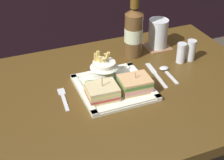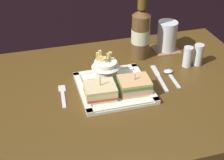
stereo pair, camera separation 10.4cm
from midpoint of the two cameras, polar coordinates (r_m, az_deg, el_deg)
dining_table at (r=1.24m, az=2.09°, el=-7.54°), size 1.12×0.73×0.73m
square_plate at (r=1.15m, az=2.93°, el=-1.39°), size 0.24×0.24×0.02m
sandwich_half_left at (r=1.09m, az=0.74°, el=-1.95°), size 0.10×0.09×0.08m
sandwich_half_right at (r=1.12m, az=6.45°, el=-0.96°), size 0.11×0.09×0.07m
fries_cup at (r=1.16m, az=1.28°, el=2.09°), size 0.10×0.10×0.11m
beer_bottle at (r=1.31m, az=7.15°, el=7.96°), size 0.07×0.07×0.27m
drink_coaster at (r=1.43m, az=11.10°, el=5.08°), size 0.10×0.10×0.00m
water_glass at (r=1.40m, az=11.33°, el=6.95°), size 0.08×0.08×0.12m
fork at (r=1.13m, az=-5.70°, el=-2.54°), size 0.03×0.13×0.00m
knife at (r=1.24m, az=10.27°, el=0.50°), size 0.03×0.17×0.00m
spoon at (r=1.26m, az=12.06°, el=0.99°), size 0.03×0.12×0.01m
salt_shaker at (r=1.31m, az=14.84°, el=3.55°), size 0.04×0.04×0.08m
pepper_shaker at (r=1.33m, az=16.49°, el=3.85°), size 0.04×0.04×0.08m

